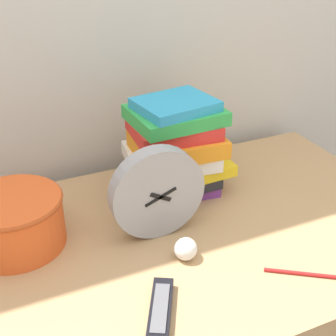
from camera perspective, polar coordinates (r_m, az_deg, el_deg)
wall_back at (r=1.26m, az=-8.50°, el=18.64°), size 6.00×0.04×2.40m
desk_clock at (r=1.02m, az=-1.30°, el=-3.06°), size 0.21×0.04×0.21m
book_stack at (r=1.17m, az=0.95°, el=2.58°), size 0.27×0.21×0.25m
basket at (r=1.06m, az=-18.26°, el=-6.02°), size 0.22×0.22×0.12m
tv_remote at (r=0.88m, az=-0.95°, el=-17.11°), size 0.11×0.16×0.02m
crumpled_paper_ball at (r=0.99m, az=2.16°, el=-9.82°), size 0.05×0.05×0.05m
pen at (r=1.00m, az=16.26°, el=-12.27°), size 0.14×0.09×0.01m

